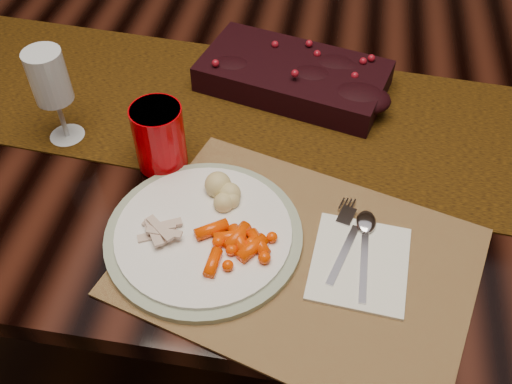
% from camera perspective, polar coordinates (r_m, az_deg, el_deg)
% --- Properties ---
extents(floor, '(5.00, 5.00, 0.00)m').
position_cam_1_polar(floor, '(1.65, 0.99, -12.30)').
color(floor, black).
rests_on(floor, ground).
extents(dining_table, '(1.80, 1.00, 0.75)m').
position_cam_1_polar(dining_table, '(1.34, 1.20, -4.23)').
color(dining_table, black).
rests_on(dining_table, floor).
extents(table_runner, '(1.86, 0.51, 0.00)m').
position_cam_1_polar(table_runner, '(1.05, 1.15, 7.79)').
color(table_runner, black).
rests_on(table_runner, dining_table).
extents(centerpiece, '(0.38, 0.25, 0.07)m').
position_cam_1_polar(centerpiece, '(1.10, 3.76, 11.86)').
color(centerpiece, black).
rests_on(centerpiece, table_runner).
extents(placemat_main, '(0.56, 0.47, 0.00)m').
position_cam_1_polar(placemat_main, '(0.83, 4.41, -6.92)').
color(placemat_main, brown).
rests_on(placemat_main, dining_table).
extents(dinner_plate, '(0.31, 0.31, 0.02)m').
position_cam_1_polar(dinner_plate, '(0.85, -5.25, -4.20)').
color(dinner_plate, white).
rests_on(dinner_plate, placemat_main).
extents(baby_carrots, '(0.11, 0.09, 0.02)m').
position_cam_1_polar(baby_carrots, '(0.81, -2.42, -5.85)').
color(baby_carrots, '#FF4100').
rests_on(baby_carrots, dinner_plate).
extents(mashed_potatoes, '(0.09, 0.08, 0.04)m').
position_cam_1_polar(mashed_potatoes, '(0.86, -2.68, -0.04)').
color(mashed_potatoes, tan).
rests_on(mashed_potatoes, dinner_plate).
extents(turkey_shreds, '(0.07, 0.06, 0.01)m').
position_cam_1_polar(turkey_shreds, '(0.84, -9.55, -4.01)').
color(turkey_shreds, '#C0ACA0').
rests_on(turkey_shreds, dinner_plate).
extents(napkin, '(0.15, 0.17, 0.01)m').
position_cam_1_polar(napkin, '(0.83, 10.33, -7.01)').
color(napkin, white).
rests_on(napkin, placemat_main).
extents(fork, '(0.06, 0.15, 0.00)m').
position_cam_1_polar(fork, '(0.84, 8.79, -5.18)').
color(fork, '#B7B7C7').
rests_on(fork, napkin).
extents(spoon, '(0.03, 0.15, 0.00)m').
position_cam_1_polar(spoon, '(0.84, 10.80, -5.94)').
color(spoon, silver).
rests_on(spoon, napkin).
extents(red_cup, '(0.09, 0.09, 0.11)m').
position_cam_1_polar(red_cup, '(0.93, -9.64, 5.43)').
color(red_cup, '#B30005').
rests_on(red_cup, placemat_main).
extents(wine_glass, '(0.08, 0.08, 0.17)m').
position_cam_1_polar(wine_glass, '(1.01, -19.45, 8.91)').
color(wine_glass, white).
rests_on(wine_glass, dining_table).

